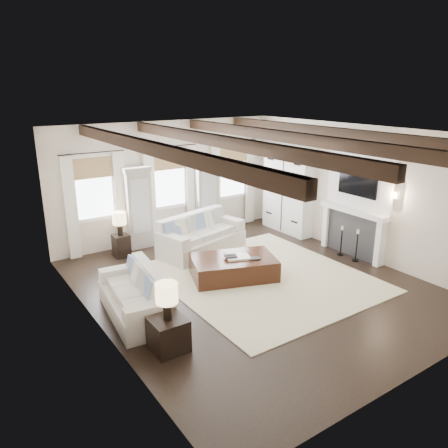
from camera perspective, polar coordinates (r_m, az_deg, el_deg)
ground at (r=9.41m, az=3.73°, el=-7.97°), size 7.50×7.50×0.00m
room_shell at (r=9.89m, az=4.21°, el=4.91°), size 6.54×7.54×3.22m
area_rug at (r=9.77m, az=5.08°, el=-6.93°), size 4.07×4.47×0.02m
sofa_back at (r=11.09m, az=-3.17°, el=-1.69°), size 2.43×1.53×0.97m
sofa_left at (r=8.27m, az=-11.13°, el=-9.39°), size 1.14×2.10×0.86m
ottoman at (r=9.65m, az=1.24°, el=-5.72°), size 2.07×1.66×0.47m
tray at (r=9.55m, az=1.82°, el=-4.32°), size 0.60×0.53×0.04m
book_lower at (r=9.49m, az=0.85°, el=-4.20°), size 0.31×0.28×0.04m
book_upper at (r=9.56m, az=0.70°, el=-3.81°), size 0.26×0.23×0.03m
book_loose at (r=9.51m, az=3.98°, el=-4.49°), size 0.29×0.25×0.03m
side_table_front at (r=7.23m, az=-7.28°, el=-14.10°), size 0.55×0.55×0.55m
lamp_front at (r=6.89m, az=-7.50°, el=-9.19°), size 0.36×0.36×0.62m
side_table_back at (r=11.09m, az=-13.26°, el=-2.78°), size 0.37×0.37×0.56m
lamp_back at (r=10.88m, az=-13.50°, el=0.56°), size 0.34×0.34×0.58m
candlestick_near at (r=10.98m, az=16.92°, el=-3.02°), size 0.16×0.16×0.80m
candlestick_far at (r=11.27m, az=15.06°, el=-2.42°), size 0.15×0.15×0.76m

